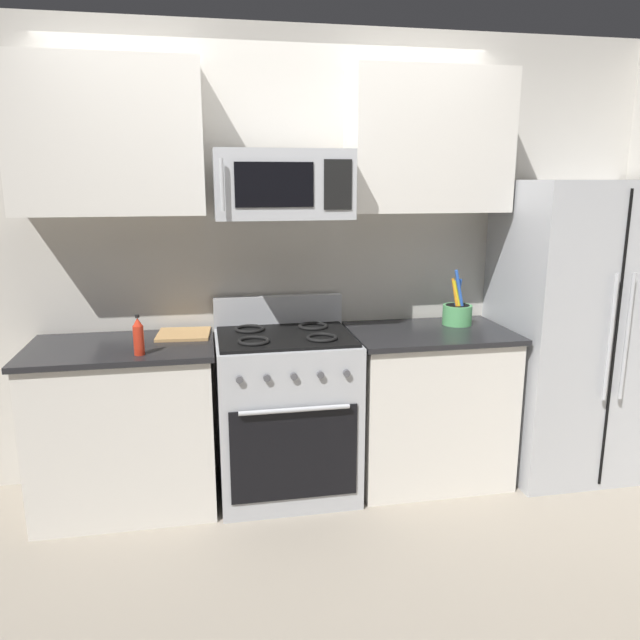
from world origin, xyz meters
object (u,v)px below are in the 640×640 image
at_px(utensil_crock, 457,313).
at_px(refrigerator, 576,329).
at_px(cutting_board, 184,334).
at_px(bottle_hot_sauce, 139,337).
at_px(microwave, 282,184).
at_px(range_oven, 286,412).

bearing_deg(utensil_crock, refrigerator, -10.23).
height_order(utensil_crock, cutting_board, utensil_crock).
height_order(cutting_board, bottle_hot_sauce, bottle_hot_sauce).
bearing_deg(microwave, utensil_crock, 4.53).
height_order(range_oven, utensil_crock, utensil_crock).
height_order(range_oven, refrigerator, refrigerator).
height_order(refrigerator, utensil_crock, refrigerator).
bearing_deg(bottle_hot_sauce, microwave, 17.18).
xyz_separation_m(microwave, cutting_board, (-0.55, 0.12, -0.82)).
bearing_deg(bottle_hot_sauce, refrigerator, 4.26).
distance_m(microwave, utensil_crock, 1.30).
bearing_deg(cutting_board, bottle_hot_sauce, -120.23).
bearing_deg(microwave, cutting_board, 167.81).
distance_m(range_oven, bottle_hot_sauce, 0.94).
bearing_deg(range_oven, cutting_board, 165.06).
relative_size(refrigerator, bottle_hot_sauce, 8.67).
xyz_separation_m(refrigerator, bottle_hot_sauce, (-2.53, -0.19, 0.12)).
distance_m(utensil_crock, cutting_board, 1.61).
xyz_separation_m(range_oven, cutting_board, (-0.55, 0.15, 0.44)).
bearing_deg(utensil_crock, range_oven, -173.97).
xyz_separation_m(microwave, utensil_crock, (1.06, 0.08, -0.75)).
distance_m(refrigerator, microwave, 1.97).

